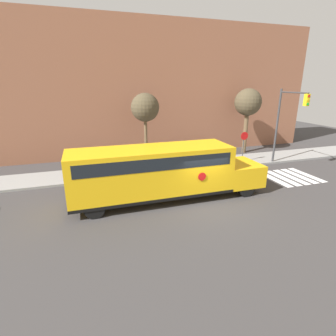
{
  "coord_description": "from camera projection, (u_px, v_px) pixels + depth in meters",
  "views": [
    {
      "loc": [
        -5.88,
        -11.83,
        6.21
      ],
      "look_at": [
        -1.53,
        1.68,
        1.65
      ],
      "focal_mm": 28.0,
      "sensor_mm": 36.0,
      "label": 1
    }
  ],
  "objects": [
    {
      "name": "school_bus",
      "position": [
        160.0,
        171.0,
        14.26
      ],
      "size": [
        10.87,
        2.57,
        3.0
      ],
      "color": "yellow",
      "rests_on": "ground"
    },
    {
      "name": "sidewalk_strip",
      "position": [
        168.0,
        167.0,
        20.21
      ],
      "size": [
        44.0,
        3.0,
        0.15
      ],
      "color": "gray",
      "rests_on": "ground"
    },
    {
      "name": "building_backdrop",
      "position": [
        146.0,
        89.0,
        24.36
      ],
      "size": [
        32.0,
        4.0,
        11.52
      ],
      "color": "#935B42",
      "rests_on": "ground"
    },
    {
      "name": "traffic_light",
      "position": [
        286.0,
        117.0,
        19.67
      ],
      "size": [
        0.28,
        2.79,
        5.89
      ],
      "color": "#38383A",
      "rests_on": "ground"
    },
    {
      "name": "ground_plane",
      "position": [
        204.0,
        203.0,
        14.34
      ],
      "size": [
        60.0,
        60.0,
        0.0
      ],
      "primitive_type": "plane",
      "color": "#3A3838"
    },
    {
      "name": "crosswalk_stripes",
      "position": [
        291.0,
        177.0,
        18.37
      ],
      "size": [
        3.3,
        3.2,
        0.01
      ],
      "color": "white",
      "rests_on": "ground"
    },
    {
      "name": "tree_near_sidewalk",
      "position": [
        145.0,
        108.0,
        20.44
      ],
      "size": [
        2.21,
        2.21,
        5.58
      ],
      "color": "brown",
      "rests_on": "ground"
    },
    {
      "name": "tree_far_sidewalk",
      "position": [
        248.0,
        103.0,
        23.57
      ],
      "size": [
        2.41,
        2.41,
        5.87
      ],
      "color": "brown",
      "rests_on": "ground"
    },
    {
      "name": "stop_sign",
      "position": [
        244.0,
        143.0,
        20.83
      ],
      "size": [
        0.64,
        0.1,
        2.63
      ],
      "color": "#38383A",
      "rests_on": "ground"
    }
  ]
}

